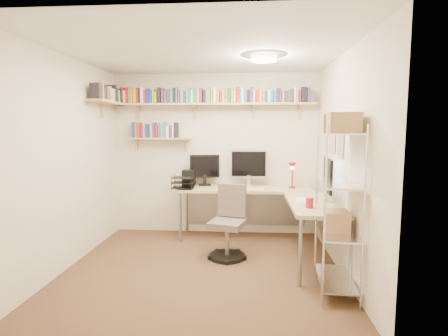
{
  "coord_description": "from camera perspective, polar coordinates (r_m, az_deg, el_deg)",
  "views": [
    {
      "loc": [
        0.54,
        -3.97,
        1.64
      ],
      "look_at": [
        0.21,
        0.55,
        1.14
      ],
      "focal_mm": 28.0,
      "sensor_mm": 36.0,
      "label": 1
    }
  ],
  "objects": [
    {
      "name": "wall_shelves",
      "position": [
        5.37,
        -6.24,
        10.38
      ],
      "size": [
        3.12,
        1.09,
        0.8
      ],
      "color": "tan",
      "rests_on": "ground"
    },
    {
      "name": "office_chair",
      "position": [
        4.55,
        0.76,
        -9.62
      ],
      "size": [
        0.51,
        0.52,
        0.93
      ],
      "rotation": [
        0.0,
        0.0,
        -0.27
      ],
      "color": "black",
      "rests_on": "ground"
    },
    {
      "name": "wire_rack",
      "position": [
        3.61,
        18.24,
        -0.54
      ],
      "size": [
        0.42,
        0.76,
        1.79
      ],
      "rotation": [
        0.0,
        0.0,
        -0.09
      ],
      "color": "silver",
      "rests_on": "ground"
    },
    {
      "name": "room_shell",
      "position": [
        4.01,
        -3.53,
        4.99
      ],
      "size": [
        3.24,
        3.04,
        2.52
      ],
      "color": "beige",
      "rests_on": "ground"
    },
    {
      "name": "ground",
      "position": [
        4.33,
        -3.45,
        -15.96
      ],
      "size": [
        3.2,
        3.2,
        0.0
      ],
      "primitive_type": "plane",
      "color": "#4A321F",
      "rests_on": "ground"
    },
    {
      "name": "corner_desk",
      "position": [
        5.0,
        4.59,
        -3.81
      ],
      "size": [
        2.23,
        2.01,
        1.34
      ],
      "color": "tan",
      "rests_on": "ground"
    }
  ]
}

